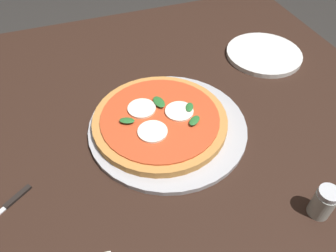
# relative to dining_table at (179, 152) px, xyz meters

# --- Properties ---
(dining_table) EXTENTS (1.15, 1.17, 0.77)m
(dining_table) POSITION_rel_dining_table_xyz_m (0.00, 0.00, 0.00)
(dining_table) COLOR black
(dining_table) RESTS_ON ground_plane
(serving_tray) EXTENTS (0.37, 0.37, 0.01)m
(serving_tray) POSITION_rel_dining_table_xyz_m (-0.03, -0.00, 0.11)
(serving_tray) COLOR #B2B2B7
(serving_tray) RESTS_ON dining_table
(pizza) EXTENTS (0.31, 0.31, 0.03)m
(pizza) POSITION_rel_dining_table_xyz_m (-0.05, 0.01, 0.12)
(pizza) COLOR #C6843F
(pizza) RESTS_ON serving_tray
(plate_white) EXTENTS (0.22, 0.22, 0.01)m
(plate_white) POSITION_rel_dining_table_xyz_m (0.34, 0.18, 0.11)
(plate_white) COLOR white
(plate_white) RESTS_ON dining_table
(knife) EXTENTS (0.15, 0.11, 0.01)m
(knife) POSITION_rel_dining_table_xyz_m (-0.40, -0.10, 0.10)
(knife) COLOR black
(knife) RESTS_ON dining_table
(pepper_shaker) EXTENTS (0.04, 0.04, 0.07)m
(pepper_shaker) POSITION_rel_dining_table_xyz_m (0.16, -0.30, 0.13)
(pepper_shaker) COLOR #B2B7AD
(pepper_shaker) RESTS_ON dining_table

